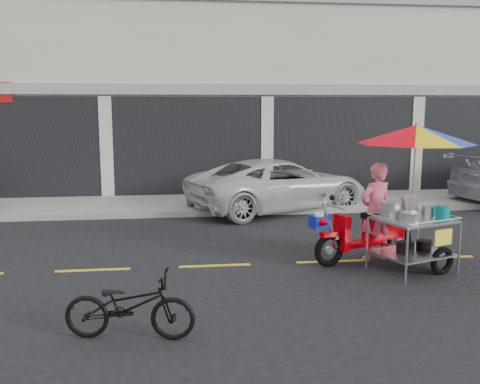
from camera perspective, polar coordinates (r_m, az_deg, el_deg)
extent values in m
plane|color=black|center=(9.42, 9.63, -7.33)|extent=(90.00, 90.00, 0.00)
cube|color=gray|center=(14.61, 3.50, -0.97)|extent=(45.00, 3.00, 0.15)
cube|color=beige|center=(19.36, 0.86, 13.22)|extent=(36.00, 8.00, 8.00)
cube|color=black|center=(15.38, 2.89, 4.72)|extent=(35.28, 0.06, 2.90)
cube|color=gray|center=(15.32, 2.95, 10.88)|extent=(36.00, 0.12, 0.30)
cube|color=gold|center=(9.42, 9.63, -7.31)|extent=(42.00, 0.10, 0.01)
imported|color=silver|center=(13.71, 4.13, 0.81)|extent=(5.20, 3.82, 1.31)
imported|color=black|center=(6.38, -11.70, -11.79)|extent=(1.58, 0.78, 0.79)
torus|color=black|center=(9.08, 9.49, -6.12)|extent=(0.58, 0.29, 0.57)
torus|color=black|center=(10.01, 16.53, -4.92)|extent=(0.58, 0.29, 0.57)
cylinder|color=#9EA0A5|center=(9.08, 9.49, -6.12)|extent=(0.15, 0.10, 0.14)
cylinder|color=#9EA0A5|center=(10.01, 16.53, -4.92)|extent=(0.15, 0.10, 0.14)
cube|color=#BC0008|center=(9.01, 9.54, -4.45)|extent=(0.34, 0.22, 0.08)
cylinder|color=#9EA0A5|center=(8.97, 9.56, -3.52)|extent=(0.36, 0.17, 0.81)
cube|color=#BC0008|center=(9.15, 10.81, -4.27)|extent=(0.23, 0.36, 0.60)
cube|color=#BC0008|center=(9.48, 12.96, -5.31)|extent=(0.85, 0.53, 0.08)
cube|color=#BC0008|center=(9.72, 15.08, -3.64)|extent=(0.80, 0.50, 0.40)
cube|color=black|center=(9.60, 14.68, -2.36)|extent=(0.70, 0.44, 0.10)
cylinder|color=#9EA0A5|center=(8.98, 10.24, -1.56)|extent=(0.22, 0.53, 0.04)
sphere|color=black|center=(9.16, 9.81, -0.58)|extent=(0.10, 0.10, 0.10)
cylinder|color=white|center=(9.09, 10.14, -4.80)|extent=(0.15, 0.15, 0.05)
cube|color=#0D1793|center=(8.83, 8.41, -3.17)|extent=(0.32, 0.30, 0.20)
cylinder|color=white|center=(8.81, 8.43, -2.40)|extent=(0.20, 0.20, 0.05)
cone|color=#BC0008|center=(8.69, 9.06, -3.25)|extent=(0.24, 0.27, 0.18)
torus|color=black|center=(9.14, 20.76, -6.89)|extent=(0.47, 0.25, 0.46)
cylinder|color=#9EA0A5|center=(8.42, 17.35, -6.60)|extent=(0.05, 0.05, 0.85)
cylinder|color=#9EA0A5|center=(9.07, 13.40, -5.30)|extent=(0.05, 0.05, 0.85)
cylinder|color=#9EA0A5|center=(9.20, 22.36, -5.55)|extent=(0.05, 0.05, 0.85)
cylinder|color=#9EA0A5|center=(9.80, 18.39, -4.44)|extent=(0.05, 0.05, 0.85)
cube|color=#9EA0A5|center=(9.14, 17.87, -6.20)|extent=(1.34, 1.22, 0.03)
cube|color=#9EA0A5|center=(9.01, 18.05, -2.82)|extent=(1.34, 1.22, 0.04)
cylinder|color=#9EA0A5|center=(8.69, 20.14, -2.96)|extent=(1.05, 0.39, 0.02)
cylinder|color=#9EA0A5|center=(9.32, 16.13, -1.96)|extent=(1.05, 0.39, 0.02)
cylinder|color=#9EA0A5|center=(8.63, 15.44, -2.81)|extent=(0.32, 0.86, 0.02)
cylinder|color=#9EA0A5|center=(9.39, 20.48, -2.10)|extent=(0.32, 0.86, 0.02)
cylinder|color=#9EA0A5|center=(9.46, 15.96, -5.60)|extent=(0.29, 0.72, 0.04)
cylinder|color=#9EA0A5|center=(9.34, 16.10, -2.62)|extent=(0.29, 0.72, 0.04)
cube|color=yellow|center=(8.84, 20.87, -4.54)|extent=(0.34, 0.14, 0.25)
cylinder|color=#B7B7BC|center=(8.93, 15.81, -1.91)|extent=(0.42, 0.42, 0.24)
cylinder|color=#B7B7BC|center=(9.21, 17.59, -1.48)|extent=(0.36, 0.36, 0.30)
cylinder|color=#B7B7BC|center=(9.30, 19.54, -1.95)|extent=(0.32, 0.32, 0.14)
cylinder|color=#B7B7BC|center=(8.70, 17.72, -2.64)|extent=(0.39, 0.39, 0.14)
cylinder|color=#067573|center=(9.07, 20.79, -2.05)|extent=(0.28, 0.28, 0.22)
cylinder|color=black|center=(9.01, 17.22, -5.70)|extent=(0.36, 0.36, 0.18)
cylinder|color=black|center=(9.29, 19.02, -5.41)|extent=(0.31, 0.31, 0.16)
cylinder|color=#9EA0A5|center=(9.00, 18.07, 2.03)|extent=(0.03, 0.03, 1.51)
sphere|color=#9EA0A5|center=(8.94, 18.32, 6.95)|extent=(0.06, 0.06, 0.06)
imported|color=#E35D73|center=(9.53, 14.24, -2.02)|extent=(0.72, 0.59, 1.70)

